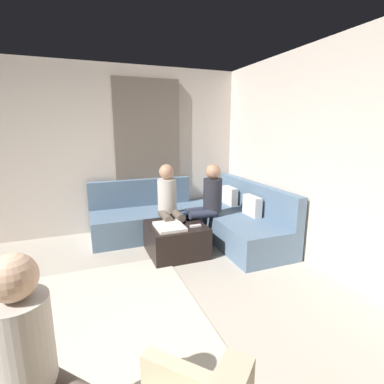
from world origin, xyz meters
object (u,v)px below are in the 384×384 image
(sectional_couch, at_px, (196,220))
(game_remote, at_px, (196,226))
(ottoman, at_px, (176,239))
(coffee_mug, at_px, (183,215))
(person_on_armchair, at_px, (37,366))
(person_on_couch_side, at_px, (169,202))
(person_on_couch_back, at_px, (207,201))

(sectional_couch, relative_size, game_remote, 17.00)
(ottoman, relative_size, coffee_mug, 8.00)
(coffee_mug, xyz_separation_m, game_remote, (0.40, 0.04, -0.04))
(sectional_couch, distance_m, ottoman, 0.70)
(coffee_mug, bearing_deg, person_on_armchair, -32.52)
(person_on_couch_side, bearing_deg, person_on_couch_back, 167.16)
(ottoman, height_order, coffee_mug, coffee_mug)
(ottoman, height_order, person_on_couch_back, person_on_couch_back)
(person_on_couch_side, bearing_deg, ottoman, 88.54)
(game_remote, bearing_deg, person_on_couch_side, -157.83)
(person_on_couch_back, bearing_deg, person_on_armchair, 141.70)
(person_on_armchair, bearing_deg, person_on_couch_back, -170.34)
(ottoman, xyz_separation_m, game_remote, (0.18, 0.22, 0.22))
(sectional_couch, bearing_deg, person_on_couch_back, 11.43)
(coffee_mug, relative_size, game_remote, 0.63)
(game_remote, xyz_separation_m, person_on_couch_side, (-0.52, -0.21, 0.23))
(person_on_armchair, bearing_deg, person_on_couch_side, -160.54)
(game_remote, distance_m, person_on_couch_side, 0.60)
(sectional_couch, bearing_deg, coffee_mug, -50.25)
(person_on_couch_side, height_order, person_on_armchair, person_on_couch_side)
(person_on_couch_back, bearing_deg, ottoman, 111.08)
(person_on_couch_side, distance_m, person_on_armchair, 2.98)
(ottoman, distance_m, person_on_couch_side, 0.56)
(game_remote, distance_m, person_on_couch_back, 0.56)
(sectional_couch, bearing_deg, ottoman, -45.81)
(game_remote, relative_size, person_on_armchair, 0.13)
(sectional_couch, height_order, coffee_mug, sectional_couch)
(person_on_couch_back, height_order, person_on_couch_side, same)
(game_remote, relative_size, person_on_couch_back, 0.12)
(sectional_couch, relative_size, coffee_mug, 26.84)
(person_on_couch_back, xyz_separation_m, person_on_armchair, (2.49, -1.97, -0.01))
(sectional_couch, xyz_separation_m, person_on_armchair, (2.76, -1.91, 0.36))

